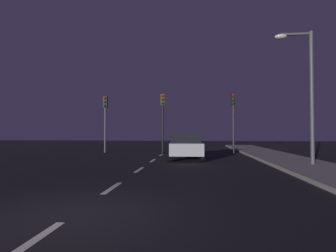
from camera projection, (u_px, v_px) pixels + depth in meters
The scene contains 12 objects.
ground_plane at pixel (142, 168), 12.12m from camera, with size 80.00×80.00×0.00m, color black.
sidewalk_curb_right at pixel (315, 168), 11.39m from camera, with size 3.00×40.00×0.15m, color gray.
lane_stripe_nearest at pixel (34, 240), 3.97m from camera, with size 0.16×1.60×0.01m, color silver.
lane_stripe_second at pixel (112, 188), 7.75m from camera, with size 0.16×1.60×0.01m, color silver.
lane_stripe_third at pixel (139, 170), 11.53m from camera, with size 0.16×1.60×0.01m, color silver.
lane_stripe_fourth at pixel (153, 160), 15.31m from camera, with size 0.16×1.60×0.01m, color silver.
lane_stripe_fifth at pixel (161, 155), 19.09m from camera, with size 0.16×1.60×0.01m, color silver.
traffic_signal_left at pixel (105, 113), 21.62m from camera, with size 0.32×0.38×4.51m.
traffic_signal_center at pixel (163, 111), 21.16m from camera, with size 0.32×0.38×4.65m.
traffic_signal_right at pixel (233, 111), 20.61m from camera, with size 0.32×0.38×4.62m.
car_stopped_ahead at pixel (186, 146), 16.10m from camera, with size 2.16×3.90×1.56m.
street_lamp_right at pixel (305, 84), 12.44m from camera, with size 1.74×0.36×6.32m.
Camera 1 is at (2.37, -4.99, 1.61)m, focal length 28.62 mm.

